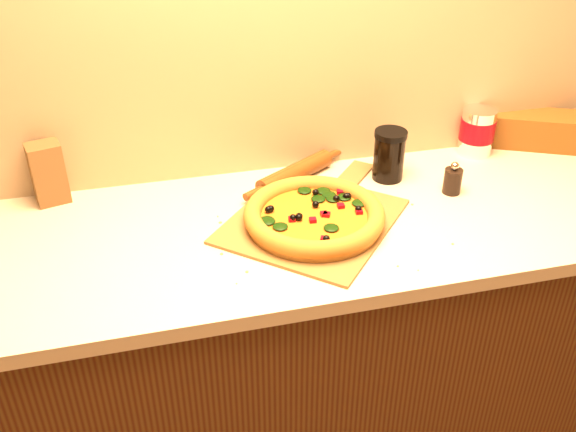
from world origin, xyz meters
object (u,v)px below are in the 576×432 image
at_px(pizza_peel, 315,218).
at_px(coffee_canister, 477,131).
at_px(pizza, 314,216).
at_px(pepper_grinder, 453,180).
at_px(rolling_pin, 295,173).
at_px(dark_jar, 389,155).

relative_size(pizza_peel, coffee_canister, 4.02).
distance_m(pizza, pepper_grinder, 0.44).
distance_m(pizza_peel, coffee_canister, 0.67).
bearing_deg(rolling_pin, pizza, -93.02).
xyz_separation_m(pizza, rolling_pin, (0.01, 0.25, -0.01)).
relative_size(pizza, coffee_canister, 2.50).
bearing_deg(pizza, pizza_peel, 70.41).
distance_m(rolling_pin, coffee_canister, 0.61).
xyz_separation_m(pizza_peel, pepper_grinder, (0.43, 0.04, 0.04)).
distance_m(coffee_canister, dark_jar, 0.35).
bearing_deg(coffee_canister, dark_jar, -164.67).
relative_size(pizza_peel, dark_jar, 3.91).
bearing_deg(pizza, rolling_pin, 86.98).
xyz_separation_m(rolling_pin, dark_jar, (0.28, -0.05, 0.05)).
bearing_deg(pepper_grinder, coffee_canister, 49.44).
bearing_deg(dark_jar, pizza_peel, -148.18).
xyz_separation_m(coffee_canister, dark_jar, (-0.34, -0.09, 0.00)).
bearing_deg(pizza, pepper_grinder, 10.15).
relative_size(rolling_pin, dark_jar, 2.30).
height_order(pizza_peel, dark_jar, dark_jar).
relative_size(pizza, rolling_pin, 1.06).
distance_m(pizza_peel, rolling_pin, 0.22).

